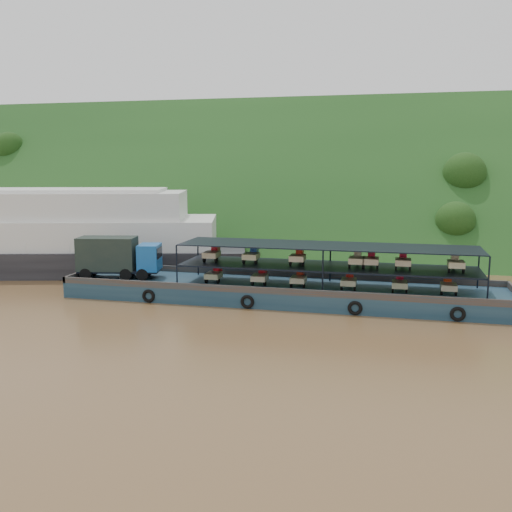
# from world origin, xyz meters

# --- Properties ---
(ground) EXTENTS (160.00, 160.00, 0.00)m
(ground) POSITION_xyz_m (0.00, 0.00, 0.00)
(ground) COLOR brown
(ground) RESTS_ON ground
(hillside) EXTENTS (140.00, 39.60, 39.60)m
(hillside) POSITION_xyz_m (0.00, 36.00, 0.00)
(hillside) COLOR #163B15
(hillside) RESTS_ON ground
(cargo_barge) EXTENTS (35.07, 7.18, 4.68)m
(cargo_barge) POSITION_xyz_m (-0.72, 1.33, 1.17)
(cargo_barge) COLOR #122C40
(cargo_barge) RESTS_ON ground
(passenger_ferry) EXTENTS (42.31, 20.67, 8.31)m
(passenger_ferry) POSITION_xyz_m (-25.54, 8.02, 3.60)
(passenger_ferry) COLOR black
(passenger_ferry) RESTS_ON ground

